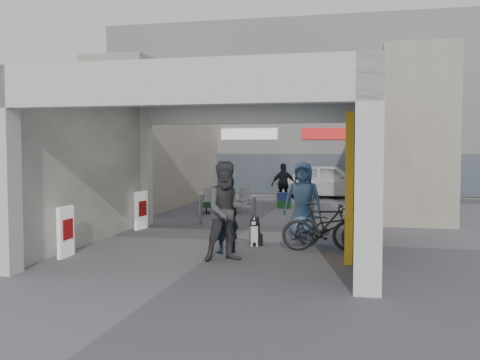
% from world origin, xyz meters
% --- Properties ---
extents(ground, '(90.00, 90.00, 0.00)m').
position_xyz_m(ground, '(0.00, 0.00, 0.00)').
color(ground, '#5E5D63').
rests_on(ground, ground).
extents(arcade_canopy, '(6.40, 6.45, 6.40)m').
position_xyz_m(arcade_canopy, '(0.54, -0.82, 2.30)').
color(arcade_canopy, silver).
rests_on(arcade_canopy, ground).
extents(far_building, '(18.00, 4.08, 8.00)m').
position_xyz_m(far_building, '(-0.00, 13.99, 3.99)').
color(far_building, white).
rests_on(far_building, ground).
extents(plaza_bldg_left, '(2.00, 9.00, 5.00)m').
position_xyz_m(plaza_bldg_left, '(-4.50, 7.50, 2.50)').
color(plaza_bldg_left, '#B5AC96').
rests_on(plaza_bldg_left, ground).
extents(plaza_bldg_right, '(2.00, 9.00, 5.00)m').
position_xyz_m(plaza_bldg_right, '(4.50, 7.50, 2.50)').
color(plaza_bldg_right, '#B5AC96').
rests_on(plaza_bldg_right, ground).
extents(bollard_left, '(0.09, 0.09, 0.87)m').
position_xyz_m(bollard_left, '(-1.49, 2.47, 0.43)').
color(bollard_left, gray).
rests_on(bollard_left, ground).
extents(bollard_center, '(0.09, 0.09, 0.82)m').
position_xyz_m(bollard_center, '(0.08, 2.41, 0.41)').
color(bollard_center, gray).
rests_on(bollard_center, ground).
extents(bollard_right, '(0.09, 0.09, 0.97)m').
position_xyz_m(bollard_right, '(1.67, 2.50, 0.48)').
color(bollard_right, gray).
rests_on(bollard_right, ground).
extents(advert_board_near, '(0.12, 0.55, 1.00)m').
position_xyz_m(advert_board_near, '(-2.75, -2.52, 0.51)').
color(advert_board_near, white).
rests_on(advert_board_near, ground).
extents(advert_board_far, '(0.16, 0.56, 1.00)m').
position_xyz_m(advert_board_far, '(-2.75, 1.23, 0.51)').
color(advert_board_far, white).
rests_on(advert_board_far, ground).
extents(cafe_set, '(1.42, 1.14, 0.86)m').
position_xyz_m(cafe_set, '(-1.45, 5.22, 0.30)').
color(cafe_set, '#A0A0A5').
rests_on(cafe_set, ground).
extents(produce_stand, '(1.20, 0.65, 0.79)m').
position_xyz_m(produce_stand, '(-1.65, 5.14, 0.31)').
color(produce_stand, black).
rests_on(produce_stand, ground).
extents(crate_stack, '(0.53, 0.46, 0.56)m').
position_xyz_m(crate_stack, '(0.28, 7.07, 0.28)').
color(crate_stack, '#1B5A19').
rests_on(crate_stack, ground).
extents(border_collie, '(0.25, 0.49, 0.68)m').
position_xyz_m(border_collie, '(0.67, -0.50, 0.27)').
color(border_collie, black).
rests_on(border_collie, ground).
extents(man_with_dog, '(0.68, 0.67, 1.58)m').
position_xyz_m(man_with_dog, '(0.24, -1.46, 0.79)').
color(man_with_dog, black).
rests_on(man_with_dog, ground).
extents(man_back_turned, '(1.15, 1.06, 1.89)m').
position_xyz_m(man_back_turned, '(0.44, -2.16, 0.95)').
color(man_back_turned, '#3E3E40').
rests_on(man_back_turned, ground).
extents(man_elderly, '(0.91, 0.61, 1.82)m').
position_xyz_m(man_elderly, '(1.59, 0.60, 0.91)').
color(man_elderly, '#4F6F9A').
rests_on(man_elderly, ground).
extents(man_crates, '(1.01, 0.72, 1.60)m').
position_xyz_m(man_crates, '(0.17, 7.73, 0.80)').
color(man_crates, black).
rests_on(man_crates, ground).
extents(bicycle_front, '(1.85, 1.42, 0.93)m').
position_xyz_m(bicycle_front, '(2.30, -0.57, 0.47)').
color(bicycle_front, black).
rests_on(bicycle_front, ground).
extents(bicycle_rear, '(1.74, 0.69, 1.02)m').
position_xyz_m(bicycle_rear, '(2.15, -0.80, 0.51)').
color(bicycle_rear, black).
rests_on(bicycle_rear, ground).
extents(white_van, '(4.45, 1.91, 1.50)m').
position_xyz_m(white_van, '(1.69, 11.41, 0.75)').
color(white_van, white).
rests_on(white_van, ground).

